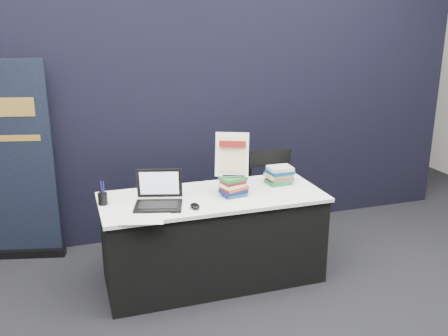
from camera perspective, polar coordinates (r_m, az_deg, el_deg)
floor at (r=3.91m, az=1.20°, el=-16.23°), size 8.00×8.00×0.00m
wall_back at (r=7.18m, az=-9.62°, el=13.63°), size 8.00×0.02×3.50m
drape_partition at (r=4.90m, az=-4.93°, el=5.86°), size 6.00×0.08×2.40m
display_table at (r=4.18m, az=-1.28°, el=-7.97°), size 1.80×0.75×0.75m
laptop at (r=3.84m, az=-7.68°, el=-3.37°), size 0.41×0.37×0.27m
mouse at (r=3.77m, az=-3.35°, el=-4.36°), size 0.07×0.12×0.04m
brochure_left at (r=3.63m, az=-9.36°, el=-5.72°), size 0.36×0.30×0.00m
brochure_mid at (r=3.83m, az=-8.00°, el=-4.42°), size 0.41×0.38×0.00m
brochure_right at (r=3.94m, az=-8.31°, el=-3.83°), size 0.34×0.29×0.00m
pen_cup at (r=3.94m, az=-13.69°, el=-3.44°), size 0.09×0.09×0.09m
book_stack_tall at (r=4.02m, az=1.05°, el=-2.08°), size 0.22×0.19×0.16m
book_stack_short at (r=4.33m, az=6.30°, el=-0.79°), size 0.22×0.17×0.15m
info_sign at (r=3.97m, az=0.92°, el=1.48°), size 0.28×0.20×0.36m
pullup_banner at (r=4.79m, az=-22.96°, el=-0.63°), size 0.77×0.28×1.81m
stacking_chair at (r=4.70m, az=6.00°, el=-3.29°), size 0.45×0.45×0.93m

